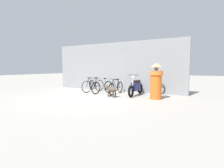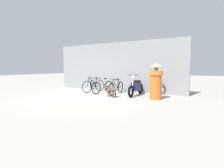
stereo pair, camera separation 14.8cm
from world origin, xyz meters
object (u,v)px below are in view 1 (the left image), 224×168
(spare_tire_left, at_px, (159,89))
(bicycle_1, at_px, (102,87))
(bicycle_0, at_px, (93,86))
(stray_dog, at_px, (111,89))
(bicycle_2, at_px, (116,88))
(spare_tire_right, at_px, (92,85))
(person_in_robes, at_px, (156,81))
(motorcycle, at_px, (136,87))

(spare_tire_left, bearing_deg, bicycle_1, -159.73)
(spare_tire_left, bearing_deg, bicycle_0, -166.30)
(stray_dog, bearing_deg, bicycle_2, -64.11)
(stray_dog, relative_size, spare_tire_right, 1.56)
(bicycle_0, bearing_deg, spare_tire_left, 119.62)
(bicycle_1, distance_m, stray_dog, 1.41)
(stray_dog, bearing_deg, person_in_robes, -153.87)
(spare_tire_right, bearing_deg, stray_dog, -37.54)
(motorcycle, height_order, person_in_robes, person_in_robes)
(bicycle_1, bearing_deg, person_in_robes, 95.44)
(bicycle_0, height_order, bicycle_2, bicycle_0)
(bicycle_1, bearing_deg, bicycle_2, 114.19)
(bicycle_0, height_order, stray_dog, bicycle_0)
(stray_dog, height_order, person_in_robes, person_in_robes)
(bicycle_2, relative_size, person_in_robes, 1.04)
(spare_tire_right, bearing_deg, bicycle_1, -35.62)
(motorcycle, bearing_deg, spare_tire_left, 132.14)
(bicycle_1, distance_m, person_in_robes, 3.29)
(bicycle_0, distance_m, person_in_robes, 4.08)
(motorcycle, relative_size, person_in_robes, 1.18)
(bicycle_0, height_order, spare_tire_right, bicycle_0)
(bicycle_1, relative_size, stray_dog, 1.66)
(bicycle_0, height_order, spare_tire_left, bicycle_0)
(bicycle_0, bearing_deg, person_in_robes, 98.01)
(person_in_robes, bearing_deg, stray_dog, -2.97)
(bicycle_2, bearing_deg, spare_tire_left, 111.03)
(bicycle_0, relative_size, stray_dog, 1.61)
(bicycle_1, height_order, spare_tire_left, bicycle_1)
(bicycle_0, bearing_deg, spare_tire_right, -124.37)
(bicycle_1, xyz_separation_m, spare_tire_right, (-1.55, 1.11, -0.04))
(bicycle_0, xyz_separation_m, motorcycle, (2.80, -0.02, 0.06))
(person_in_robes, xyz_separation_m, spare_tire_right, (-4.78, 1.48, -0.54))
(bicycle_1, xyz_separation_m, person_in_robes, (3.23, -0.37, 0.50))
(bicycle_0, bearing_deg, bicycle_1, 92.44)
(person_in_robes, bearing_deg, bicycle_0, -24.94)
(bicycle_1, bearing_deg, spare_tire_right, -113.66)
(bicycle_0, relative_size, spare_tire_left, 2.64)
(motorcycle, bearing_deg, bicycle_2, -91.42)
(bicycle_2, relative_size, stray_dog, 1.73)
(bicycle_1, xyz_separation_m, motorcycle, (2.01, 0.17, 0.07))
(bicycle_0, relative_size, bicycle_2, 0.93)
(bicycle_0, distance_m, spare_tire_left, 3.92)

